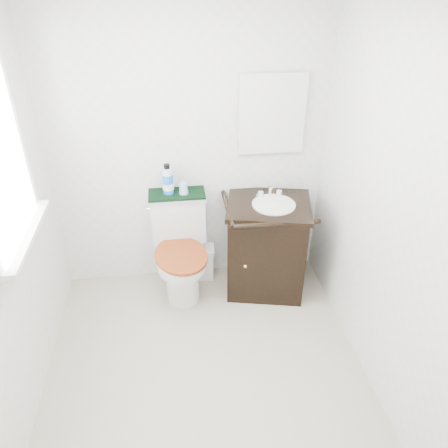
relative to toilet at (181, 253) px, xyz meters
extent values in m
plane|color=#A19782|center=(0.12, -0.96, -0.37)|extent=(2.40, 2.40, 0.00)
plane|color=silver|center=(0.12, 0.24, 0.83)|extent=(2.40, 0.00, 2.40)
plane|color=silver|center=(0.12, -2.16, 0.83)|extent=(2.40, 0.00, 2.40)
plane|color=silver|center=(1.22, -0.96, 0.83)|extent=(0.00, 2.40, 2.40)
cube|color=silver|center=(0.77, 0.21, 1.08)|extent=(0.50, 0.02, 0.60)
cylinder|color=silver|center=(0.00, -0.14, -0.16)|extent=(0.27, 0.27, 0.42)
cube|color=silver|center=(0.00, 0.11, -0.16)|extent=(0.27, 0.28, 0.42)
cube|color=silver|center=(0.00, 0.13, 0.25)|extent=(0.44, 0.18, 0.40)
cube|color=silver|center=(0.00, 0.13, 0.46)|extent=(0.46, 0.20, 0.03)
cylinder|color=silver|center=(0.00, -0.18, 0.05)|extent=(0.40, 0.40, 0.08)
cylinder|color=maroon|center=(0.00, -0.18, 0.10)|extent=(0.49, 0.49, 0.03)
cube|color=black|center=(0.72, -0.06, 0.02)|extent=(0.71, 0.64, 0.78)
cube|color=black|center=(0.72, -0.06, 0.43)|extent=(0.76, 0.69, 0.04)
cylinder|color=silver|center=(0.75, -0.09, 0.45)|extent=(0.34, 0.34, 0.01)
ellipsoid|color=silver|center=(0.75, -0.09, 0.40)|extent=(0.29, 0.29, 0.15)
cylinder|color=silver|center=(0.75, 0.05, 0.50)|extent=(0.02, 0.02, 0.10)
cube|color=white|center=(0.19, 0.14, -0.23)|extent=(0.20, 0.16, 0.28)
cube|color=white|center=(0.19, 0.14, -0.08)|extent=(0.23, 0.19, 0.03)
cube|color=black|center=(0.00, 0.13, 0.49)|extent=(0.45, 0.22, 0.02)
cylinder|color=blue|center=(-0.06, 0.14, 0.58)|extent=(0.09, 0.09, 0.16)
cylinder|color=silver|center=(-0.06, 0.14, 0.68)|extent=(0.09, 0.09, 0.05)
cylinder|color=black|center=(-0.06, 0.14, 0.73)|extent=(0.05, 0.05, 0.03)
cone|color=#8EAFE9|center=(0.06, 0.11, 0.54)|extent=(0.07, 0.07, 0.09)
ellipsoid|color=#1A7380|center=(0.67, 0.07, 0.46)|extent=(0.07, 0.05, 0.02)
camera|label=1|loc=(-0.03, -3.01, 2.11)|focal=35.00mm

